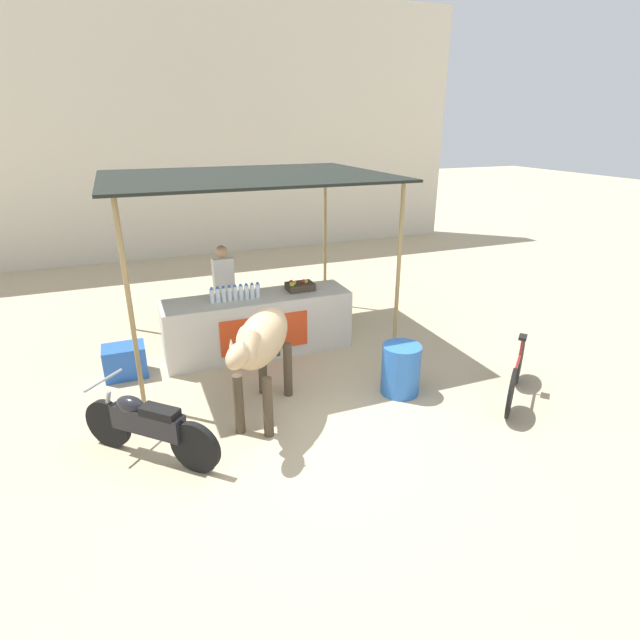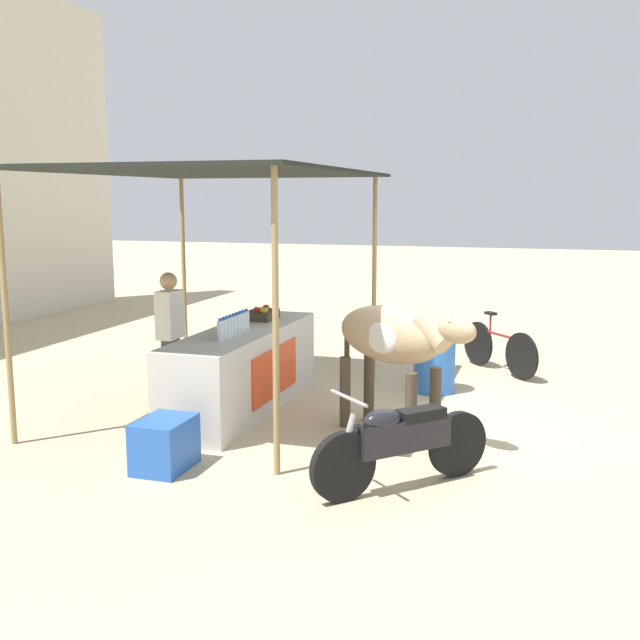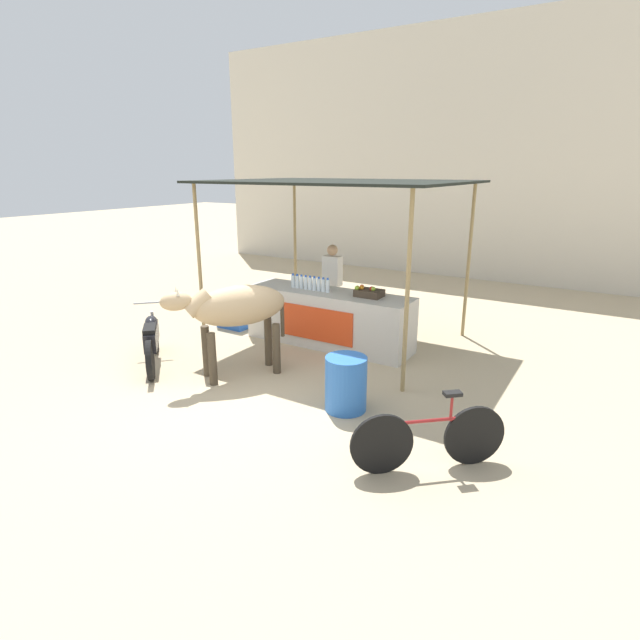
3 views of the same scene
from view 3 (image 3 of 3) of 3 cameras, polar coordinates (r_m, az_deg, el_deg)
The scene contains 12 objects.
ground_plane at distance 7.23m, azimuth -8.07°, elevation -7.71°, with size 60.00×60.00×0.00m, color tan.
building_wall_far at distance 14.97m, azimuth 15.85°, elevation 17.67°, with size 16.00×0.50×6.70m, color beige.
stall_counter at distance 8.75m, azimuth 0.97°, elevation 0.21°, with size 3.00×0.82×0.96m.
stall_awning at distance 8.65m, azimuth 2.11°, elevation 14.89°, with size 4.20×3.20×2.81m.
water_bottle_row at distance 8.74m, azimuth -1.15°, elevation 4.22°, with size 0.79×0.07×0.25m.
fruit_crate at distance 8.30m, azimuth 5.56°, elevation 3.16°, with size 0.44×0.32×0.18m.
vendor_behind_counter at distance 9.46m, azimuth 1.40°, elevation 3.80°, with size 0.34×0.22×1.65m.
cooler_box at distance 9.92m, azimuth -9.68°, elevation 0.55°, with size 0.60×0.44×0.48m, color blue.
water_barrel at distance 6.44m, azimuth 2.98°, elevation -7.27°, with size 0.54×0.54×0.72m, color blue.
cow at distance 7.37m, azimuth -9.67°, elevation 1.25°, with size 1.29×1.73×1.44m.
motorcycle_parked at distance 8.30m, azimuth -18.67°, elevation -2.03°, with size 1.36×1.30×0.90m.
bicycle_leaning at distance 5.37m, azimuth 12.39°, elevation -13.05°, with size 1.27×1.13×0.85m.
Camera 3 is at (4.28, -5.01, 2.99)m, focal length 28.00 mm.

